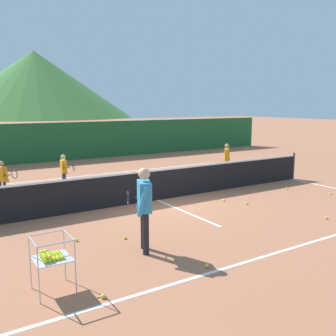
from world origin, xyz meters
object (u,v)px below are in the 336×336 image
Objects in this scene: tennis_net at (157,184)px; tennis_ball_7 at (330,194)px; tennis_ball_1 at (207,266)px; student_2 at (227,157)px; tennis_ball_4 at (287,188)px; tennis_ball_9 at (224,200)px; tennis_ball_0 at (103,296)px; tennis_ball_2 at (247,203)px; student_1 at (64,169)px; tennis_ball_6 at (77,240)px; ball_cart at (51,256)px; student_0 at (2,177)px; tennis_ball_8 at (125,237)px; instructor at (144,202)px; tennis_ball_10 at (326,218)px.

tennis_net is 5.78m from tennis_ball_7.
student_2 is at bearing 46.73° from tennis_ball_1.
tennis_ball_9 is (-2.97, -0.08, 0.00)m from tennis_ball_4.
tennis_ball_4 is 1.00× the size of tennis_ball_9.
tennis_ball_4 is (8.40, 3.59, 0.00)m from tennis_ball_0.
tennis_ball_2 and tennis_ball_9 have the same top height.
tennis_ball_6 is at bearing -104.45° from student_1.
tennis_net is 186.75× the size of tennis_ball_2.
ball_cart is 6.70m from tennis_ball_9.
student_0 is 18.41× the size of tennis_ball_1.
tennis_ball_7 is at bearing -27.87° from student_0.
student_1 reaches higher than tennis_ball_7.
tennis_ball_8 is at bearing -168.46° from tennis_ball_4.
tennis_ball_8 is (-6.98, -1.43, 0.00)m from tennis_ball_4.
tennis_ball_2 is at bearing -50.28° from student_1.
instructor is at bearing -92.86° from student_1.
tennis_ball_1 is at bearing -133.27° from student_2.
student_1 is at bearing 124.03° from tennis_net.
student_2 is 19.92× the size of tennis_ball_6.
ball_cart is 1.03m from tennis_ball_0.
tennis_ball_7 is at bearing -2.06° from tennis_ball_6.
tennis_ball_1 is (0.28, -7.63, -0.71)m from student_1.
tennis_ball_1 is at bearing -13.02° from ball_cart.
instructor is at bearing -161.95° from tennis_ball_4.
student_0 is at bearing 136.27° from tennis_ball_10.
tennis_ball_10 is (2.73, -4.03, -0.47)m from tennis_net.
tennis_ball_2 is at bearing 19.19° from ball_cart.
tennis_ball_0 is at bearing -137.74° from instructor.
tennis_ball_0 is at bearing -165.79° from tennis_ball_7.
tennis_ball_1 is at bearing -171.62° from tennis_ball_10.
tennis_ball_4 is at bearing 56.63° from tennis_ball_10.
tennis_ball_0 and tennis_ball_8 have the same top height.
ball_cart reaches higher than tennis_ball_1.
tennis_ball_0 is 9.14m from tennis_ball_4.
student_1 reaches higher than tennis_ball_6.
ball_cart reaches higher than tennis_ball_9.
student_0 reaches higher than ball_cart.
tennis_ball_7 is (5.22, -2.44, -0.47)m from tennis_net.
instructor is (-2.31, -3.39, 0.53)m from tennis_net.
tennis_ball_0 is 1.00× the size of tennis_ball_6.
tennis_ball_10 is (4.73, -6.98, -0.71)m from student_1.
tennis_net is 14.13× the size of ball_cart.
instructor reaches higher than tennis_ball_2.
student_0 is (-4.05, 2.46, 0.25)m from tennis_net.
instructor is 2.20m from ball_cart.
tennis_ball_6 is (-0.99, 1.26, -1.00)m from instructor.
tennis_ball_2 is 2.74m from tennis_ball_4.
student_2 is 19.92× the size of tennis_ball_4.
student_1 reaches higher than tennis_ball_1.
tennis_ball_0 and tennis_ball_2 have the same top height.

